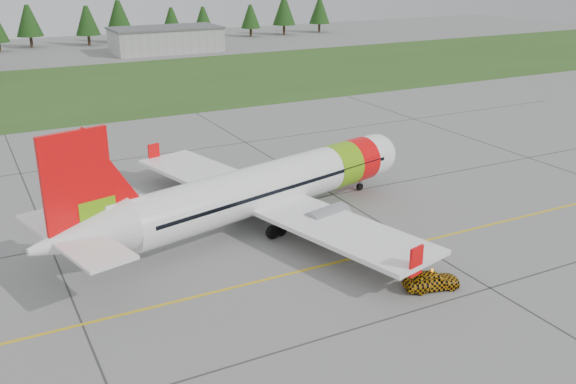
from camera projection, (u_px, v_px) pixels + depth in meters
ground at (365, 326)px, 38.36m from camera, size 320.00×320.00×0.00m
aircraft at (263, 188)px, 52.06m from camera, size 34.39×32.36×10.60m
follow_me_car at (433, 263)px, 41.97m from camera, size 1.60×1.77×3.78m
grass_strip at (88, 89)px, 106.51m from camera, size 320.00×50.00×0.03m
taxi_guideline at (301, 271)px, 45.00m from camera, size 120.00×0.25×0.02m
hangar_east at (166, 40)px, 146.40m from camera, size 24.00×12.00×5.20m
treeline at (37, 27)px, 151.32m from camera, size 160.00×8.00×10.00m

